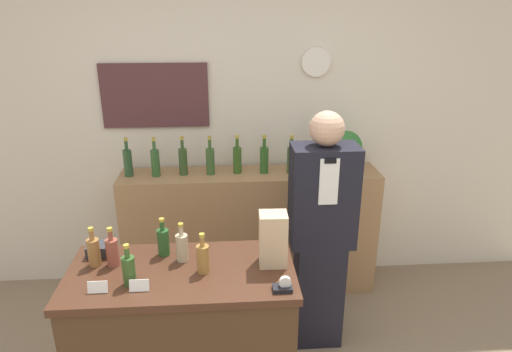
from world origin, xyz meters
TOP-DOWN VIEW (x-y plane):
  - back_wall at (-0.01, 2.00)m, footprint 5.20×0.09m
  - back_shelf at (0.12, 1.76)m, footprint 1.97×0.37m
  - display_counter at (-0.30, 0.49)m, footprint 1.13×0.56m
  - shopkeeper at (0.54, 1.09)m, footprint 0.41×0.26m
  - potted_plant at (0.85, 1.76)m, footprint 0.24×0.24m
  - paper_bag at (0.16, 0.52)m, footprint 0.14×0.12m
  - tape_dispenser at (0.18, 0.28)m, footprint 0.09×0.06m
  - price_card_left at (-0.66, 0.33)m, footprint 0.09×0.02m
  - price_card_right at (-0.48, 0.33)m, footprint 0.09×0.02m
  - gift_box at (-0.73, 0.67)m, footprint 0.14×0.10m
  - counter_bottle_0 at (-0.74, 0.57)m, footprint 0.06×0.06m
  - counter_bottle_1 at (-0.64, 0.56)m, footprint 0.06×0.06m
  - counter_bottle_2 at (-0.53, 0.39)m, footprint 0.06×0.06m
  - counter_bottle_3 at (-0.40, 0.65)m, footprint 0.06×0.06m
  - counter_bottle_4 at (-0.30, 0.58)m, footprint 0.06×0.06m
  - counter_bottle_5 at (-0.19, 0.47)m, footprint 0.06×0.06m
  - shelf_bottle_0 at (-0.79, 1.76)m, footprint 0.06×0.06m
  - shelf_bottle_1 at (-0.59, 1.75)m, footprint 0.06×0.06m
  - shelf_bottle_2 at (-0.38, 1.76)m, footprint 0.06×0.06m
  - shelf_bottle_3 at (-0.18, 1.76)m, footprint 0.06×0.06m
  - shelf_bottle_4 at (0.02, 1.77)m, footprint 0.06×0.06m
  - shelf_bottle_5 at (0.22, 1.76)m, footprint 0.06×0.06m
  - shelf_bottle_6 at (0.43, 1.74)m, footprint 0.06×0.06m
  - shelf_bottle_7 at (0.63, 1.76)m, footprint 0.06×0.06m

SIDE VIEW (x-z plane):
  - display_counter at x=-0.30m, z-range 0.00..0.97m
  - back_shelf at x=0.12m, z-range 0.00..1.00m
  - shopkeeper at x=0.54m, z-range 0.00..1.62m
  - tape_dispenser at x=0.18m, z-range 0.95..1.02m
  - price_card_left at x=-0.66m, z-range 0.97..1.02m
  - price_card_right at x=-0.48m, z-range 0.97..1.02m
  - gift_box at x=-0.73m, z-range 0.97..1.03m
  - counter_bottle_0 at x=-0.74m, z-range 0.94..1.15m
  - counter_bottle_1 at x=-0.64m, z-range 0.94..1.15m
  - counter_bottle_2 at x=-0.53m, z-range 0.94..1.15m
  - counter_bottle_3 at x=-0.40m, z-range 0.94..1.15m
  - counter_bottle_4 at x=-0.30m, z-range 0.94..1.15m
  - counter_bottle_5 at x=-0.19m, z-range 0.94..1.15m
  - paper_bag at x=0.16m, z-range 0.97..1.24m
  - shelf_bottle_0 at x=-0.79m, z-range 0.96..1.26m
  - shelf_bottle_1 at x=-0.59m, z-range 0.96..1.26m
  - shelf_bottle_2 at x=-0.38m, z-range 0.96..1.26m
  - shelf_bottle_3 at x=-0.18m, z-range 0.96..1.26m
  - shelf_bottle_4 at x=0.02m, z-range 0.96..1.26m
  - shelf_bottle_5 at x=0.22m, z-range 0.96..1.26m
  - shelf_bottle_6 at x=0.43m, z-range 0.96..1.26m
  - shelf_bottle_7 at x=0.63m, z-range 0.96..1.26m
  - potted_plant at x=0.85m, z-range 1.01..1.32m
  - back_wall at x=-0.01m, z-range 0.00..2.70m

